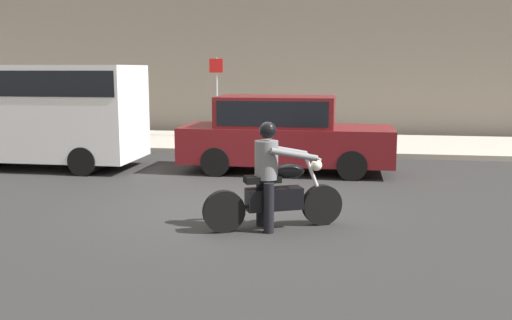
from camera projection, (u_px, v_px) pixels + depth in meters
ground_plane at (229, 207)px, 9.66m from camera, size 80.00×80.00×0.00m
sidewalk_slab at (283, 143)px, 17.44m from camera, size 40.00×4.40×0.14m
motorcycle_with_rider_gray at (273, 185)px, 8.25m from camera, size 1.97×1.06×1.58m
parked_sedan_maroon at (283, 133)px, 12.84m from camera, size 4.74×1.82×1.72m
parked_van_white at (40, 109)px, 13.34m from camera, size 4.72×1.96×2.41m
street_sign_post at (217, 89)px, 18.20m from camera, size 0.44×0.08×2.54m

